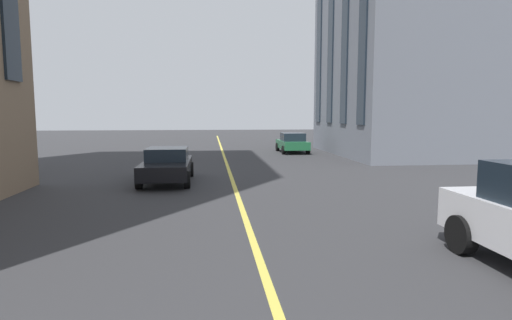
{
  "coord_description": "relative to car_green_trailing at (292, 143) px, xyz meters",
  "views": [
    {
      "loc": [
        7.83,
        0.89,
        2.72
      ],
      "look_at": [
        16.89,
        -0.11,
        1.71
      ],
      "focal_mm": 29.05,
      "sensor_mm": 36.0,
      "label": 1
    }
  ],
  "objects": [
    {
      "name": "car_black_parked_b",
      "position": [
        -12.05,
        7.51,
        0.0
      ],
      "size": [
        4.4,
        1.95,
        1.37
      ],
      "color": "black",
      "rests_on": "ground_plane"
    },
    {
      "name": "car_green_trailing",
      "position": [
        0.0,
        0.0,
        0.0
      ],
      "size": [
        3.9,
        1.89,
        1.4
      ],
      "color": "#1E6038",
      "rests_on": "ground_plane"
    },
    {
      "name": "building_right_near",
      "position": [
        -1.86,
        -6.62,
        6.87
      ],
      "size": [
        12.21,
        8.16,
        15.14
      ],
      "color": "slate",
      "rests_on": "ground_plane"
    },
    {
      "name": "lane_centre_line",
      "position": [
        -16.61,
        4.9,
        -0.7
      ],
      "size": [
        80.0,
        0.16,
        0.01
      ],
      "color": "#D8C64C",
      "rests_on": "ground_plane"
    }
  ]
}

